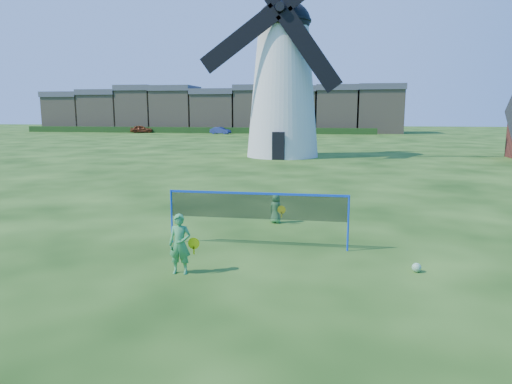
{
  "coord_description": "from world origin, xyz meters",
  "views": [
    {
      "loc": [
        2.38,
        -12.38,
        3.77
      ],
      "look_at": [
        0.2,
        0.5,
        1.5
      ],
      "focal_mm": 32.8,
      "sensor_mm": 36.0,
      "label": 1
    }
  ],
  "objects": [
    {
      "name": "ground",
      "position": [
        0.0,
        0.0,
        0.0
      ],
      "size": [
        220.0,
        220.0,
        0.0
      ],
      "primitive_type": "plane",
      "color": "black",
      "rests_on": "ground"
    },
    {
      "name": "player_boy",
      "position": [
        0.45,
        3.06,
        0.5
      ],
      "size": [
        0.65,
        0.49,
        1.0
      ],
      "rotation": [
        0.0,
        0.0,
        2.72
      ],
      "color": "#4FA452",
      "rests_on": "ground"
    },
    {
      "name": "terraced_houses",
      "position": [
        -18.82,
        72.0,
        4.04
      ],
      "size": [
        65.73,
        8.4,
        8.39
      ],
      "color": "#8B795D",
      "rests_on": "ground"
    },
    {
      "name": "player_girl",
      "position": [
        -1.12,
        -2.32,
        0.71
      ],
      "size": [
        0.69,
        0.38,
        1.42
      ],
      "rotation": [
        0.0,
        0.0,
        0.06
      ],
      "color": "#3C9852",
      "rests_on": "ground"
    },
    {
      "name": "hedge",
      "position": [
        -22.0,
        66.0,
        0.5
      ],
      "size": [
        62.0,
        0.8,
        1.0
      ],
      "primitive_type": "cube",
      "color": "#193814",
      "rests_on": "ground"
    },
    {
      "name": "badminton_net",
      "position": [
        0.29,
        0.17,
        1.14
      ],
      "size": [
        5.05,
        0.05,
        1.55
      ],
      "color": "blue",
      "rests_on": "ground"
    },
    {
      "name": "car_left",
      "position": [
        -31.01,
        65.1,
        0.65
      ],
      "size": [
        4.08,
        2.82,
        1.29
      ],
      "primitive_type": "imported",
      "rotation": [
        0.0,
        0.0,
        1.95
      ],
      "color": "maroon",
      "rests_on": "ground"
    },
    {
      "name": "play_ball",
      "position": [
        4.37,
        -1.29,
        0.11
      ],
      "size": [
        0.22,
        0.22,
        0.22
      ],
      "primitive_type": "sphere",
      "color": "green",
      "rests_on": "ground"
    },
    {
      "name": "windmill",
      "position": [
        -1.98,
        26.61,
        6.24
      ],
      "size": [
        12.7,
        5.93,
        17.79
      ],
      "color": "silver",
      "rests_on": "ground"
    },
    {
      "name": "car_right",
      "position": [
        -16.38,
        63.19,
        0.57
      ],
      "size": [
        3.66,
        2.03,
        1.14
      ],
      "primitive_type": "imported",
      "rotation": [
        0.0,
        0.0,
        1.32
      ],
      "color": "navy",
      "rests_on": "ground"
    }
  ]
}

